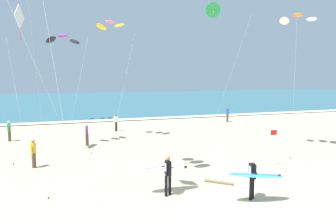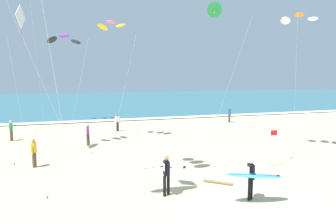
% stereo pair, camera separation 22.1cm
% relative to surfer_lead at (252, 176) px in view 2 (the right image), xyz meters
% --- Properties ---
extents(ground_plane, '(160.00, 160.00, 0.00)m').
position_rel_surfer_lead_xyz_m(ground_plane, '(-0.70, -0.62, -1.05)').
color(ground_plane, '#D1BA8E').
extents(ocean_water, '(160.00, 60.00, 0.08)m').
position_rel_surfer_lead_xyz_m(ocean_water, '(-0.70, 53.95, -1.01)').
color(ocean_water, '#336B7A').
rests_on(ocean_water, ground).
extents(shoreline_foam, '(160.00, 1.62, 0.01)m').
position_rel_surfer_lead_xyz_m(shoreline_foam, '(-0.70, 24.25, -0.96)').
color(shoreline_foam, white).
rests_on(shoreline_foam, ocean_water).
extents(surfer_lead, '(2.39, 1.13, 1.71)m').
position_rel_surfer_lead_xyz_m(surfer_lead, '(0.00, 0.00, 0.00)').
color(surfer_lead, black).
rests_on(surfer_lead, ground).
extents(surfer_trailing, '(2.20, 0.93, 1.71)m').
position_rel_surfer_lead_xyz_m(surfer_trailing, '(-3.08, 1.80, -0.00)').
color(surfer_trailing, black).
rests_on(surfer_trailing, ground).
extents(kite_arc_rose_mid, '(3.69, 3.88, 9.17)m').
position_rel_surfer_lead_xyz_m(kite_arc_rose_mid, '(-3.67, 14.06, 7.79)').
color(kite_arc_rose_mid, yellow).
rests_on(kite_arc_rose_mid, ground).
extents(kite_delta_emerald_high, '(4.03, 1.14, 11.15)m').
position_rel_surfer_lead_xyz_m(kite_delta_emerald_high, '(4.98, 14.18, 9.42)').
color(kite_delta_emerald_high, green).
rests_on(kite_delta_emerald_high, ground).
extents(kite_arc_amber_low, '(2.81, 2.98, 8.99)m').
position_rel_surfer_lead_xyz_m(kite_arc_amber_low, '(7.38, 6.68, 7.62)').
color(kite_arc_amber_low, white).
rests_on(kite_arc_amber_low, ground).
extents(kite_diamond_ivory_distant, '(0.71, 2.54, 9.22)m').
position_rel_surfer_lead_xyz_m(kite_diamond_ivory_distant, '(-9.53, 10.35, 7.24)').
color(kite_diamond_ivory_distant, white).
rests_on(kite_diamond_ivory_distant, ground).
extents(kite_arc_violet_outer, '(2.77, 4.04, 7.85)m').
position_rel_surfer_lead_xyz_m(kite_arc_violet_outer, '(-7.13, 12.78, 6.47)').
color(kite_arc_violet_outer, black).
rests_on(kite_arc_violet_outer, ground).
extents(bystander_yellow_top, '(0.27, 0.48, 1.59)m').
position_rel_surfer_lead_xyz_m(bystander_yellow_top, '(-8.84, 7.63, -0.24)').
color(bystander_yellow_top, '#4C3D2D').
rests_on(bystander_yellow_top, ground).
extents(bystander_purple_top, '(0.22, 0.50, 1.59)m').
position_rel_surfer_lead_xyz_m(bystander_purple_top, '(-5.74, 12.29, -0.24)').
color(bystander_purple_top, '#4C3D2D').
rests_on(bystander_purple_top, ground).
extents(bystander_white_top, '(0.49, 0.24, 1.59)m').
position_rel_surfer_lead_xyz_m(bystander_white_top, '(-2.87, 17.55, -0.24)').
color(bystander_white_top, black).
rests_on(bystander_white_top, ground).
extents(bystander_green_top, '(0.22, 0.50, 1.59)m').
position_rel_surfer_lead_xyz_m(bystander_green_top, '(-11.31, 15.69, -0.24)').
color(bystander_green_top, '#4C3D2D').
rests_on(bystander_green_top, ground).
extents(bystander_blue_top, '(0.22, 0.50, 1.59)m').
position_rel_surfer_lead_xyz_m(bystander_blue_top, '(9.43, 19.36, -0.24)').
color(bystander_blue_top, '#4C3D2D').
rests_on(bystander_blue_top, ground).
extents(lifeguard_flag, '(0.45, 0.05, 2.10)m').
position_rel_surfer_lead_xyz_m(lifeguard_flag, '(3.60, 3.86, 0.22)').
color(lifeguard_flag, silver).
rests_on(lifeguard_flag, ground).
extents(driftwood_log, '(1.12, 1.00, 0.13)m').
position_rel_surfer_lead_xyz_m(driftwood_log, '(-0.37, 2.26, -0.99)').
color(driftwood_log, '#846B4C').
rests_on(driftwood_log, ground).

